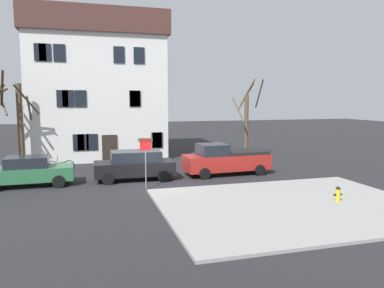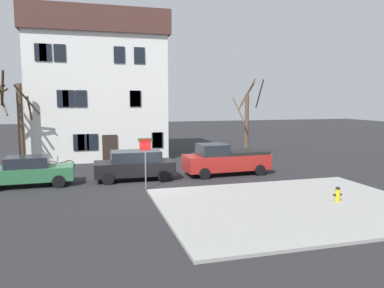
{
  "view_description": "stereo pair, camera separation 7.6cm",
  "coord_description": "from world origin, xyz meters",
  "px_view_note": "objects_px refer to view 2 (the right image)",
  "views": [
    {
      "loc": [
        -3.23,
        -19.46,
        4.69
      ],
      "look_at": [
        2.94,
        2.13,
        2.02
      ],
      "focal_mm": 34.68,
      "sensor_mm": 36.0,
      "label": 1
    },
    {
      "loc": [
        -3.16,
        -19.48,
        4.69
      ],
      "look_at": [
        2.94,
        2.13,
        2.02
      ],
      "focal_mm": 34.68,
      "sensor_mm": 36.0,
      "label": 2
    }
  ],
  "objects_px": {
    "tree_bare_mid": "(20,123)",
    "pickup_truck_red": "(226,160)",
    "street_sign_pole": "(145,154)",
    "bicycle_leaning": "(61,166)",
    "building_main": "(98,86)",
    "fire_hydrant": "(338,194)",
    "car_green_sedan": "(28,171)",
    "car_black_wagon": "(135,165)",
    "tree_bare_far": "(247,121)"
  },
  "relations": [
    {
      "from": "pickup_truck_red",
      "to": "bicycle_leaning",
      "type": "distance_m",
      "value": 10.9
    },
    {
      "from": "building_main",
      "to": "bicycle_leaning",
      "type": "bearing_deg",
      "value": -113.35
    },
    {
      "from": "tree_bare_mid",
      "to": "street_sign_pole",
      "type": "height_order",
      "value": "tree_bare_mid"
    },
    {
      "from": "car_green_sedan",
      "to": "car_black_wagon",
      "type": "bearing_deg",
      "value": 0.2
    },
    {
      "from": "building_main",
      "to": "pickup_truck_red",
      "type": "bearing_deg",
      "value": -53.9
    },
    {
      "from": "car_black_wagon",
      "to": "bicycle_leaning",
      "type": "distance_m",
      "value": 6.0
    },
    {
      "from": "tree_bare_mid",
      "to": "street_sign_pole",
      "type": "xyz_separation_m",
      "value": [
        7.22,
        -8.18,
        -1.21
      ]
    },
    {
      "from": "street_sign_pole",
      "to": "building_main",
      "type": "bearing_deg",
      "value": 98.66
    },
    {
      "from": "car_black_wagon",
      "to": "fire_hydrant",
      "type": "bearing_deg",
      "value": -43.09
    },
    {
      "from": "car_green_sedan",
      "to": "bicycle_leaning",
      "type": "height_order",
      "value": "car_green_sedan"
    },
    {
      "from": "car_green_sedan",
      "to": "fire_hydrant",
      "type": "relative_size",
      "value": 6.98
    },
    {
      "from": "street_sign_pole",
      "to": "bicycle_leaning",
      "type": "distance_m",
      "value": 8.23
    },
    {
      "from": "building_main",
      "to": "car_black_wagon",
      "type": "distance_m",
      "value": 11.5
    },
    {
      "from": "fire_hydrant",
      "to": "bicycle_leaning",
      "type": "relative_size",
      "value": 0.39
    },
    {
      "from": "building_main",
      "to": "bicycle_leaning",
      "type": "relative_size",
      "value": 6.55
    },
    {
      "from": "building_main",
      "to": "car_green_sedan",
      "type": "height_order",
      "value": "building_main"
    },
    {
      "from": "fire_hydrant",
      "to": "street_sign_pole",
      "type": "relative_size",
      "value": 0.25
    },
    {
      "from": "pickup_truck_red",
      "to": "fire_hydrant",
      "type": "relative_size",
      "value": 7.94
    },
    {
      "from": "tree_bare_mid",
      "to": "car_green_sedan",
      "type": "distance_m",
      "value": 6.18
    },
    {
      "from": "street_sign_pole",
      "to": "bicycle_leaning",
      "type": "height_order",
      "value": "street_sign_pole"
    },
    {
      "from": "street_sign_pole",
      "to": "pickup_truck_red",
      "type": "bearing_deg",
      "value": 25.48
    },
    {
      "from": "fire_hydrant",
      "to": "street_sign_pole",
      "type": "bearing_deg",
      "value": 147.4
    },
    {
      "from": "car_green_sedan",
      "to": "car_black_wagon",
      "type": "xyz_separation_m",
      "value": [
        5.84,
        0.02,
        0.08
      ]
    },
    {
      "from": "building_main",
      "to": "fire_hydrant",
      "type": "bearing_deg",
      "value": -61.07
    },
    {
      "from": "tree_bare_mid",
      "to": "street_sign_pole",
      "type": "bearing_deg",
      "value": -48.58
    },
    {
      "from": "tree_bare_far",
      "to": "pickup_truck_red",
      "type": "distance_m",
      "value": 6.85
    },
    {
      "from": "tree_bare_mid",
      "to": "tree_bare_far",
      "type": "bearing_deg",
      "value": -0.82
    },
    {
      "from": "fire_hydrant",
      "to": "car_black_wagon",
      "type": "bearing_deg",
      "value": 136.91
    },
    {
      "from": "building_main",
      "to": "street_sign_pole",
      "type": "height_order",
      "value": "building_main"
    },
    {
      "from": "car_green_sedan",
      "to": "pickup_truck_red",
      "type": "xyz_separation_m",
      "value": [
        11.57,
        0.06,
        0.13
      ]
    },
    {
      "from": "tree_bare_mid",
      "to": "pickup_truck_red",
      "type": "bearing_deg",
      "value": -23.63
    },
    {
      "from": "street_sign_pole",
      "to": "bicycle_leaning",
      "type": "relative_size",
      "value": 1.56
    },
    {
      "from": "tree_bare_mid",
      "to": "car_black_wagon",
      "type": "distance_m",
      "value": 9.22
    },
    {
      "from": "car_black_wagon",
      "to": "fire_hydrant",
      "type": "xyz_separation_m",
      "value": [
        8.18,
        -7.65,
        -0.43
      ]
    },
    {
      "from": "pickup_truck_red",
      "to": "street_sign_pole",
      "type": "relative_size",
      "value": 2.0
    },
    {
      "from": "tree_bare_mid",
      "to": "building_main",
      "type": "bearing_deg",
      "value": 41.46
    },
    {
      "from": "tree_bare_far",
      "to": "car_green_sedan",
      "type": "relative_size",
      "value": 1.33
    },
    {
      "from": "building_main",
      "to": "car_black_wagon",
      "type": "xyz_separation_m",
      "value": [
        1.71,
        -10.25,
        -4.92
      ]
    },
    {
      "from": "tree_bare_mid",
      "to": "tree_bare_far",
      "type": "xyz_separation_m",
      "value": [
        16.5,
        -0.24,
        -0.12
      ]
    },
    {
      "from": "street_sign_pole",
      "to": "bicycle_leaning",
      "type": "bearing_deg",
      "value": 124.97
    },
    {
      "from": "tree_bare_mid",
      "to": "fire_hydrant",
      "type": "xyz_separation_m",
      "value": [
        15.16,
        -13.26,
        -2.64
      ]
    },
    {
      "from": "tree_bare_far",
      "to": "fire_hydrant",
      "type": "distance_m",
      "value": 13.33
    },
    {
      "from": "car_green_sedan",
      "to": "tree_bare_mid",
      "type": "bearing_deg",
      "value": 101.41
    },
    {
      "from": "car_green_sedan",
      "to": "pickup_truck_red",
      "type": "bearing_deg",
      "value": 0.32
    },
    {
      "from": "building_main",
      "to": "bicycle_leaning",
      "type": "height_order",
      "value": "building_main"
    },
    {
      "from": "car_black_wagon",
      "to": "building_main",
      "type": "bearing_deg",
      "value": 99.49
    },
    {
      "from": "tree_bare_mid",
      "to": "car_green_sedan",
      "type": "xyz_separation_m",
      "value": [
        1.13,
        -5.62,
        -2.29
      ]
    },
    {
      "from": "bicycle_leaning",
      "to": "building_main",
      "type": "bearing_deg",
      "value": 66.65
    },
    {
      "from": "tree_bare_far",
      "to": "car_black_wagon",
      "type": "relative_size",
      "value": 1.37
    },
    {
      "from": "car_black_wagon",
      "to": "car_green_sedan",
      "type": "bearing_deg",
      "value": -179.8
    }
  ]
}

